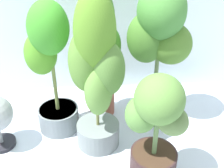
% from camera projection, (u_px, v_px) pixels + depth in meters
% --- Properties ---
extents(ground_plane, '(8.00, 8.00, 0.00)m').
position_uv_depth(ground_plane, '(107.00, 159.00, 1.81)').
color(ground_plane, silver).
rests_on(ground_plane, ground).
extents(potted_plant_back_right, '(0.46, 0.40, 0.97)m').
position_uv_depth(potted_plant_back_right, '(158.00, 41.00, 1.87)').
color(potted_plant_back_right, slate).
rests_on(potted_plant_back_right, ground).
extents(potted_plant_center, '(0.37, 0.32, 1.00)m').
position_uv_depth(potted_plant_center, '(96.00, 71.00, 1.65)').
color(potted_plant_center, slate).
rests_on(potted_plant_center, ground).
extents(potted_plant_back_left, '(0.32, 0.27, 0.90)m').
position_uv_depth(potted_plant_back_left, '(50.00, 63.00, 1.81)').
color(potted_plant_back_left, slate).
rests_on(potted_plant_back_left, ground).
extents(potted_plant_front_right, '(0.38, 0.34, 0.66)m').
position_uv_depth(potted_plant_front_right, '(156.00, 126.00, 1.51)').
color(potted_plant_front_right, '#342121').
rests_on(potted_plant_front_right, ground).
extents(potted_plant_back_center, '(0.32, 0.26, 0.91)m').
position_uv_depth(potted_plant_back_center, '(100.00, 47.00, 1.94)').
color(potted_plant_back_center, '#9A503E').
rests_on(potted_plant_back_center, ground).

